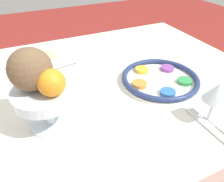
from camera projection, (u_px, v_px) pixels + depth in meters
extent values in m
cube|color=silver|center=(77.00, 155.00, 1.02)|extent=(1.55, 0.97, 0.75)
cylinder|color=white|center=(160.00, 81.00, 0.84)|extent=(0.29, 0.29, 0.01)
torus|color=navy|center=(160.00, 78.00, 0.83)|extent=(0.29, 0.29, 0.02)
cylinder|color=orange|center=(139.00, 84.00, 0.80)|extent=(0.05, 0.05, 0.01)
cylinder|color=#2D6BB7|center=(168.00, 93.00, 0.76)|extent=(0.05, 0.05, 0.01)
cylinder|color=#33934C|center=(185.00, 81.00, 0.82)|extent=(0.05, 0.05, 0.01)
cylinder|color=#844299|center=(167.00, 68.00, 0.90)|extent=(0.05, 0.05, 0.01)
cylinder|color=gold|center=(142.00, 70.00, 0.89)|extent=(0.05, 0.05, 0.01)
cylinder|color=silver|center=(207.00, 120.00, 0.67)|extent=(0.07, 0.07, 0.00)
cylinder|color=silver|center=(211.00, 110.00, 0.65)|extent=(0.01, 0.01, 0.07)
cone|color=silver|center=(217.00, 92.00, 0.61)|extent=(0.07, 0.07, 0.06)
cylinder|color=silver|center=(51.00, 123.00, 0.66)|extent=(0.12, 0.12, 0.01)
cylinder|color=silver|center=(48.00, 110.00, 0.63)|extent=(0.03, 0.03, 0.09)
cylinder|color=silver|center=(45.00, 94.00, 0.59)|extent=(0.18, 0.18, 0.03)
sphere|color=orange|center=(51.00, 83.00, 0.55)|extent=(0.07, 0.07, 0.07)
sphere|color=brown|center=(30.00, 69.00, 0.56)|extent=(0.11, 0.11, 0.11)
cylinder|color=tan|center=(39.00, 60.00, 0.98)|extent=(0.16, 0.16, 0.01)
cube|color=#D1B784|center=(39.00, 58.00, 0.98)|extent=(0.13, 0.13, 0.01)
cylinder|color=white|center=(58.00, 63.00, 0.93)|extent=(0.17, 0.07, 0.04)
cube|color=silver|center=(217.00, 124.00, 0.65)|extent=(0.03, 0.18, 0.01)
cube|color=silver|center=(209.00, 127.00, 0.64)|extent=(0.02, 0.18, 0.01)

